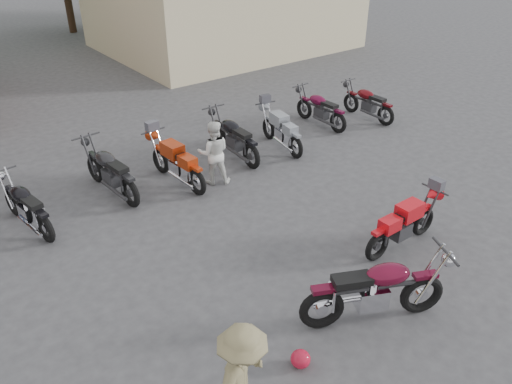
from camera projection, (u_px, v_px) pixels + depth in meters
ground at (313, 304)px, 8.06m from camera, size 90.00×90.00×0.00m
stucco_building at (223, 6)px, 21.98m from camera, size 10.00×8.00×3.50m
vintage_motorcycle at (378, 286)px, 7.47m from camera, size 2.34×1.64×1.30m
sportbike at (404, 222)px, 9.19m from camera, size 1.83×0.61×1.06m
helmet at (300, 359)px, 6.93m from camera, size 0.31×0.31×0.26m
person_light at (214, 153)px, 11.25m from camera, size 0.92×0.86×1.50m
person_tan at (243, 381)px, 5.79m from camera, size 1.21×1.08×1.62m
row_bike_2 at (25, 204)px, 9.73m from camera, size 0.92×1.96×1.09m
row_bike_3 at (110, 169)px, 10.89m from camera, size 0.89×2.15×1.21m
row_bike_4 at (176, 160)px, 11.33m from camera, size 0.82×2.02×1.15m
row_bike_5 at (233, 135)px, 12.49m from camera, size 0.76×2.10×1.20m
row_bike_6 at (281, 128)px, 13.01m from camera, size 0.92×1.97×1.10m
row_bike_7 at (320, 107)px, 14.36m from camera, size 0.66×1.92×1.11m
row_bike_8 at (368, 101)px, 14.83m from camera, size 0.62×1.88×1.09m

